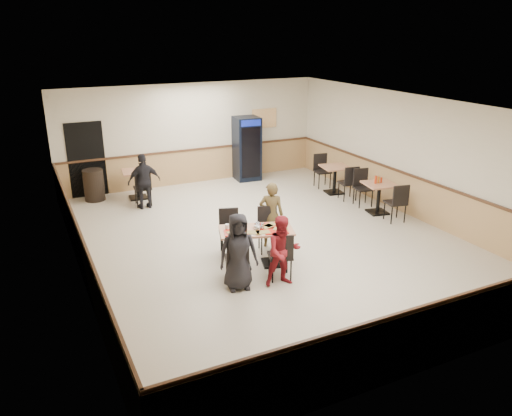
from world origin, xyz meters
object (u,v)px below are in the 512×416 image
diner_woman_right (283,251)px  trash_bin (94,185)px  side_table_near (379,193)px  pepsi_cooler (247,149)px  lone_diner (144,181)px  diner_woman_left (238,252)px  back_table (137,180)px  side_table_far (335,175)px  diner_man_opposite (271,215)px  main_table (256,241)px

diner_woman_right → trash_bin: bearing=118.6°
side_table_near → pepsi_cooler: 4.62m
lone_diner → trash_bin: lone_diner is taller
diner_woman_left → back_table: diner_woman_left is taller
side_table_far → pepsi_cooler: (-1.67, 2.39, 0.45)m
side_table_far → pepsi_cooler: bearing=124.9°
pepsi_cooler → diner_woman_right: bearing=-105.1°
back_table → trash_bin: size_ratio=0.94×
pepsi_cooler → back_table: bearing=-169.4°
diner_man_opposite → side_table_far: bearing=-113.6°
diner_woman_right → lone_diner: 5.40m
side_table_near → pepsi_cooler: pepsi_cooler is taller
diner_man_opposite → side_table_near: size_ratio=1.69×
main_table → diner_man_opposite: size_ratio=1.09×
diner_woman_left → lone_diner: 5.03m
diner_man_opposite → lone_diner: 4.06m
diner_woman_left → lone_diner: size_ratio=0.98×
side_table_far → back_table: size_ratio=1.05×
main_table → trash_bin: (-2.26, 5.56, -0.08)m
diner_man_opposite → side_table_near: (3.43, 0.65, -0.20)m
main_table → side_table_far: bearing=55.4°
diner_man_opposite → side_table_far: 4.21m
side_table_near → side_table_far: size_ratio=1.01×
lone_diner → back_table: bearing=-91.3°
trash_bin → side_table_far: bearing=-20.4°
lone_diner → back_table: 0.92m
side_table_near → trash_bin: 7.65m
main_table → pepsi_cooler: size_ratio=0.81×
side_table_far → diner_man_opposite: bearing=-143.1°
back_table → pepsi_cooler: pepsi_cooler is taller
side_table_near → pepsi_cooler: size_ratio=0.44×
diner_man_opposite → pepsi_cooler: size_ratio=0.74×
lone_diner → side_table_near: lone_diner is taller
main_table → diner_woman_left: (-0.70, -0.70, 0.21)m
diner_woman_left → diner_man_opposite: 1.97m
lone_diner → trash_bin: 1.70m
main_table → side_table_near: bearing=35.1°
back_table → lone_diner: bearing=-90.0°
diner_man_opposite → lone_diner: lone_diner is taller
back_table → pepsi_cooler: 3.59m
diner_woman_right → back_table: (-1.24, 6.15, -0.14)m
back_table → trash_bin: (-1.11, 0.35, -0.10)m
diner_woman_left → back_table: (-0.46, 5.91, -0.19)m
pepsi_cooler → lone_diner: bearing=-155.6°
diner_woman_left → trash_bin: 6.46m
diner_woman_right → diner_woman_left: bearing=171.7°
pepsi_cooler → trash_bin: bearing=-175.2°
diner_man_opposite → pepsi_cooler: pepsi_cooler is taller
diner_woman_left → trash_bin: bearing=114.6°
diner_woman_right → trash_bin: diner_woman_right is taller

